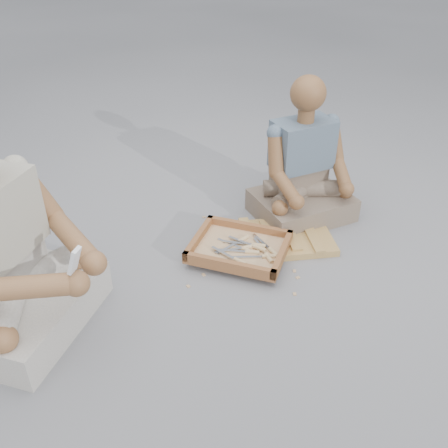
% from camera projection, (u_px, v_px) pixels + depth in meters
% --- Properties ---
extents(ground, '(60.00, 60.00, 0.00)m').
position_uv_depth(ground, '(224.00, 301.00, 2.27)').
color(ground, gray).
rests_on(ground, ground).
extents(carved_panel, '(0.62, 0.50, 0.04)m').
position_uv_depth(carved_panel, '(281.00, 238.00, 2.66)').
color(carved_panel, olive).
rests_on(carved_panel, ground).
extents(tool_tray, '(0.53, 0.45, 0.06)m').
position_uv_depth(tool_tray, '(239.00, 248.00, 2.52)').
color(tool_tray, brown).
rests_on(tool_tray, carved_panel).
extents(chisel_0, '(0.21, 0.11, 0.02)m').
position_uv_depth(chisel_0, '(256.00, 247.00, 2.51)').
color(chisel_0, silver).
rests_on(chisel_0, tool_tray).
extents(chisel_1, '(0.12, 0.20, 0.02)m').
position_uv_depth(chisel_1, '(267.00, 256.00, 2.45)').
color(chisel_1, silver).
rests_on(chisel_1, tool_tray).
extents(chisel_2, '(0.22, 0.06, 0.02)m').
position_uv_depth(chisel_2, '(265.00, 257.00, 2.45)').
color(chisel_2, silver).
rests_on(chisel_2, tool_tray).
extents(chisel_3, '(0.22, 0.03, 0.02)m').
position_uv_depth(chisel_3, '(254.00, 245.00, 2.53)').
color(chisel_3, silver).
rests_on(chisel_3, tool_tray).
extents(chisel_4, '(0.15, 0.18, 0.02)m').
position_uv_depth(chisel_4, '(271.00, 250.00, 2.49)').
color(chisel_4, silver).
rests_on(chisel_4, tool_tray).
extents(chisel_5, '(0.21, 0.10, 0.02)m').
position_uv_depth(chisel_5, '(246.00, 247.00, 2.51)').
color(chisel_5, silver).
rests_on(chisel_5, tool_tray).
extents(chisel_6, '(0.22, 0.02, 0.02)m').
position_uv_depth(chisel_6, '(248.00, 252.00, 2.49)').
color(chisel_6, silver).
rests_on(chisel_6, tool_tray).
extents(chisel_7, '(0.19, 0.14, 0.02)m').
position_uv_depth(chisel_7, '(237.00, 260.00, 2.41)').
color(chisel_7, silver).
rests_on(chisel_7, tool_tray).
extents(chisel_8, '(0.15, 0.19, 0.02)m').
position_uv_depth(chisel_8, '(240.00, 241.00, 2.57)').
color(chisel_8, silver).
rests_on(chisel_8, tool_tray).
extents(chisel_9, '(0.21, 0.11, 0.02)m').
position_uv_depth(chisel_9, '(245.00, 249.00, 2.51)').
color(chisel_9, silver).
rests_on(chisel_9, tool_tray).
extents(wood_chip_0, '(0.02, 0.02, 0.00)m').
position_uv_depth(wood_chip_0, '(263.00, 255.00, 2.57)').
color(wood_chip_0, '#DCB381').
rests_on(wood_chip_0, ground).
extents(wood_chip_1, '(0.02, 0.02, 0.00)m').
position_uv_depth(wood_chip_1, '(184.00, 260.00, 2.53)').
color(wood_chip_1, '#DCB381').
rests_on(wood_chip_1, ground).
extents(wood_chip_2, '(0.02, 0.02, 0.00)m').
position_uv_depth(wood_chip_2, '(243.00, 273.00, 2.44)').
color(wood_chip_2, '#DCB381').
rests_on(wood_chip_2, ground).
extents(wood_chip_3, '(0.02, 0.02, 0.00)m').
position_uv_depth(wood_chip_3, '(294.00, 271.00, 2.45)').
color(wood_chip_3, '#DCB381').
rests_on(wood_chip_3, ground).
extents(wood_chip_4, '(0.02, 0.02, 0.00)m').
position_uv_depth(wood_chip_4, '(204.00, 217.00, 2.87)').
color(wood_chip_4, '#DCB381').
rests_on(wood_chip_4, ground).
extents(wood_chip_5, '(0.02, 0.02, 0.00)m').
position_uv_depth(wood_chip_5, '(188.00, 286.00, 2.36)').
color(wood_chip_5, '#DCB381').
rests_on(wood_chip_5, ground).
extents(wood_chip_6, '(0.02, 0.02, 0.00)m').
position_uv_depth(wood_chip_6, '(272.00, 224.00, 2.81)').
color(wood_chip_6, '#DCB381').
rests_on(wood_chip_6, ground).
extents(wood_chip_7, '(0.02, 0.02, 0.00)m').
position_uv_depth(wood_chip_7, '(300.00, 225.00, 2.80)').
color(wood_chip_7, '#DCB381').
rests_on(wood_chip_7, ground).
extents(wood_chip_8, '(0.02, 0.02, 0.00)m').
position_uv_depth(wood_chip_8, '(275.00, 254.00, 2.57)').
color(wood_chip_8, '#DCB381').
rests_on(wood_chip_8, ground).
extents(wood_chip_9, '(0.02, 0.02, 0.00)m').
position_uv_depth(wood_chip_9, '(298.00, 278.00, 2.41)').
color(wood_chip_9, '#DCB381').
rests_on(wood_chip_9, ground).
extents(wood_chip_10, '(0.02, 0.02, 0.00)m').
position_uv_depth(wood_chip_10, '(282.00, 224.00, 2.82)').
color(wood_chip_10, '#DCB381').
rests_on(wood_chip_10, ground).
extents(wood_chip_11, '(0.02, 0.02, 0.00)m').
position_uv_depth(wood_chip_11, '(204.00, 275.00, 2.43)').
color(wood_chip_11, '#DCB381').
rests_on(wood_chip_11, ground).
extents(wood_chip_12, '(0.02, 0.02, 0.00)m').
position_uv_depth(wood_chip_12, '(248.00, 263.00, 2.51)').
color(wood_chip_12, '#DCB381').
rests_on(wood_chip_12, ground).
extents(wood_chip_13, '(0.02, 0.02, 0.00)m').
position_uv_depth(wood_chip_13, '(295.00, 294.00, 2.31)').
color(wood_chip_13, '#DCB381').
rests_on(wood_chip_13, ground).
extents(craftsman, '(0.69, 0.69, 0.97)m').
position_uv_depth(craftsman, '(9.00, 261.00, 1.98)').
color(craftsman, '#BDB6AF').
rests_on(craftsman, ground).
extents(companion, '(0.66, 0.63, 0.80)m').
position_uv_depth(companion, '(303.00, 173.00, 2.76)').
color(companion, '#766555').
rests_on(companion, ground).
extents(mobile_phone, '(0.06, 0.05, 0.11)m').
position_uv_depth(mobile_phone, '(74.00, 260.00, 1.77)').
color(mobile_phone, white).
rests_on(mobile_phone, craftsman).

